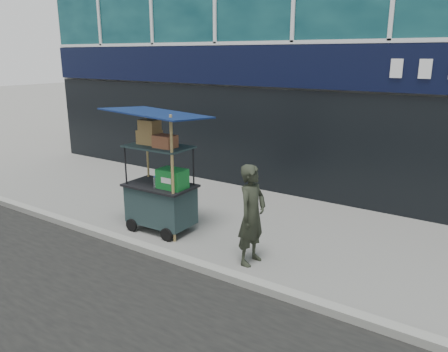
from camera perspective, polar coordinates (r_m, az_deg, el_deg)
The scene contains 4 objects.
ground at distance 7.24m, azimuth -5.83°, elevation -10.30°, with size 80.00×80.00×0.00m, color slate.
curb at distance 7.08m, azimuth -6.89°, elevation -10.43°, with size 80.00×0.18×0.12m, color gray.
vendor_cart at distance 8.01m, azimuth -8.26°, elevation -1.69°, with size 1.71×1.23×2.27m.
vendor_man at distance 6.70m, azimuth 3.66°, elevation -5.10°, with size 0.58×0.38×1.58m, color #24291E.
Camera 1 is at (4.22, -4.96, 3.16)m, focal length 35.00 mm.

